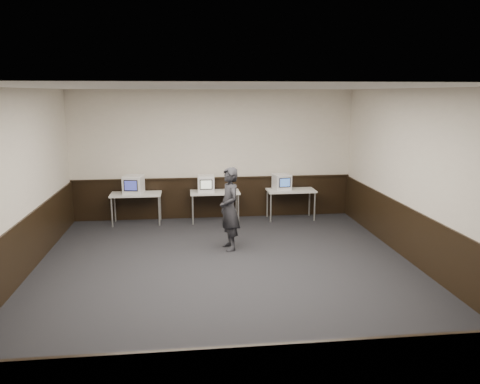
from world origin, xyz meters
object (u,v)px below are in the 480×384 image
Objects in this scene: emac_left at (133,185)px; person at (229,209)px; desk_left at (136,196)px; emac_center at (206,184)px; desk_right at (291,192)px; emac_right at (282,182)px; desk_center at (215,194)px.

person reaches higher than emac_left.
desk_left is 0.72× the size of person.
desk_right is at bearing 2.41° from emac_center.
emac_left is at bearing -149.30° from person.
emac_right is at bearing 10.67° from emac_left.
desk_left is 2.26× the size of emac_left.
desk_left is at bearing 170.95° from emac_right.
emac_right is at bearing 0.47° from desk_left.
desk_center is 2.51× the size of emac_right.
desk_right is 0.36m from emac_right.
desk_center is 0.72× the size of person.
desk_left is at bearing 180.00° from desk_center.
desk_center is at bearing 4.41° from emac_center.
desk_left is at bearing 38.17° from emac_left.
desk_right is (3.80, 0.00, 0.00)m from desk_left.
person is (-1.51, -2.16, -0.11)m from emac_right.
desk_left is at bearing -150.23° from person.
desk_left is 3.58m from emac_right.
desk_center is 1.69m from emac_right.
desk_right is 2.76m from person.
person is at bearing -46.03° from desk_left.
person reaches higher than desk_center.
desk_left and desk_right have the same top height.
emac_right is (1.67, 0.03, 0.27)m from desk_center.
emac_center is (-2.11, -0.01, 0.27)m from desk_right.
person is (2.10, -2.11, -0.13)m from emac_left.
desk_center is at bearing 171.48° from emac_right.
emac_center is (1.69, -0.01, 0.27)m from desk_left.
desk_center is 0.34m from emac_center.
emac_center is at bearing 171.62° from emac_right.
emac_center reaches higher than emac_right.
emac_left is (-1.94, -0.02, 0.29)m from desk_center.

